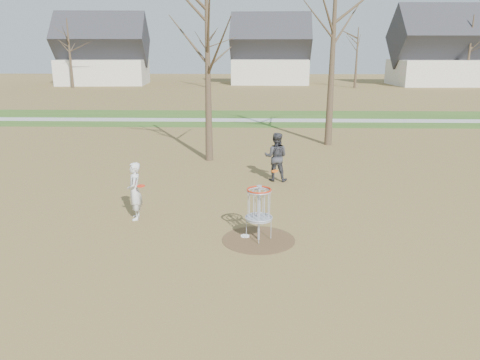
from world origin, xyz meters
name	(u,v)px	position (x,y,z in m)	size (l,w,h in m)	color
ground	(259,240)	(0.00, 0.00, 0.00)	(160.00, 160.00, 0.00)	brown
green_band	(256,118)	(0.00, 21.00, 0.01)	(160.00, 8.00, 0.01)	#2D5119
footpath	(256,120)	(0.00, 20.00, 0.01)	(160.00, 1.50, 0.01)	#9E9E99
dirt_circle	(259,240)	(0.00, 0.00, 0.01)	(1.80, 1.80, 0.01)	#47331E
player_standing	(135,191)	(-3.36, 1.39, 0.79)	(0.58, 0.38, 1.59)	silver
player_throwing	(276,157)	(0.65, 5.41, 0.86)	(0.84, 0.65, 1.72)	#34353A
disc_grounded	(245,236)	(-0.33, 0.18, 0.02)	(0.22, 0.22, 0.02)	white
discs_in_play	(217,178)	(-1.21, 2.45, 0.90)	(3.89, 2.64, 0.24)	#F9610D
disc_golf_basket	(259,204)	(0.00, 0.00, 0.91)	(0.64, 0.64, 1.35)	#9EA3AD
bare_trees	(275,40)	(1.78, 35.79, 5.35)	(52.62, 44.98, 9.00)	#382B1E
houses_row	(288,57)	(4.32, 52.56, 3.52)	(56.51, 10.01, 7.26)	silver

